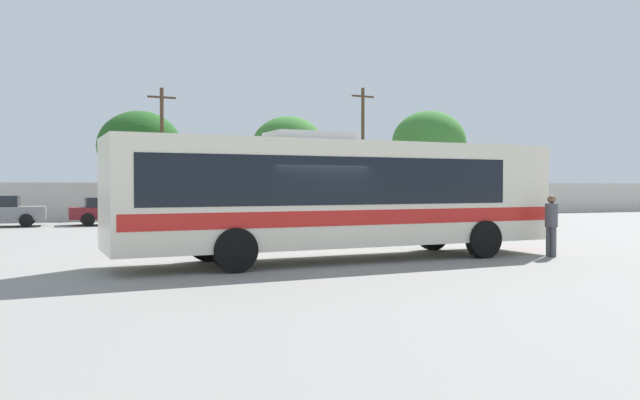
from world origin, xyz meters
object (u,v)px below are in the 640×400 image
coach_bus_cream_red (337,193)px  attendant_by_bus_door (551,222)px  roadside_tree_midright (288,148)px  parked_car_second_maroon (114,210)px  roadside_tree_midleft (140,146)px  utility_pole_far (162,150)px  utility_pole_near (363,148)px  parked_car_third_silver (246,207)px  roadside_tree_right (429,142)px

coach_bus_cream_red → attendant_by_bus_door: bearing=-11.9°
roadside_tree_midright → parked_car_second_maroon: bearing=-143.9°
attendant_by_bus_door → coach_bus_cream_red: bearing=168.1°
parked_car_second_maroon → roadside_tree_midleft: size_ratio=0.65×
parked_car_second_maroon → attendant_by_bus_door: bearing=-60.6°
utility_pole_far → roadside_tree_midright: bearing=7.8°
parked_car_second_maroon → utility_pole_near: utility_pole_near is taller
parked_car_third_silver → roadside_tree_right: roadside_tree_right is taller
roadside_tree_midright → roadside_tree_right: bearing=-2.2°
utility_pole_far → roadside_tree_midleft: (-1.14, 3.36, 0.37)m
attendant_by_bus_door → parked_car_second_maroon: bearing=119.4°
utility_pole_near → roadside_tree_midleft: 15.54m
parked_car_third_silver → utility_pole_far: utility_pole_far is taller
coach_bus_cream_red → roadside_tree_midright: 28.13m
parked_car_second_maroon → roadside_tree_right: roadside_tree_right is taller
utility_pole_far → roadside_tree_midleft: 3.57m
parked_car_second_maroon → roadside_tree_midleft: (2.04, 10.88, 3.92)m
parked_car_third_silver → roadside_tree_midright: size_ratio=0.66×
parked_car_third_silver → roadside_tree_midright: bearing=60.2°
coach_bus_cream_red → utility_pole_far: size_ratio=1.51×
utility_pole_far → utility_pole_near: bearing=1.2°
attendant_by_bus_door → utility_pole_near: (6.20, 27.48, 3.70)m
roadside_tree_midleft → parked_car_second_maroon: bearing=-100.6°
attendant_by_bus_door → roadside_tree_right: 30.67m
coach_bus_cream_red → parked_car_second_maroon: size_ratio=2.71×
coach_bus_cream_red → utility_pole_far: 26.11m
roadside_tree_right → utility_pole_far: bearing=-177.7°
roadside_tree_right → roadside_tree_midleft: bearing=173.0°
attendant_by_bus_door → roadside_tree_midright: size_ratio=0.25×
roadside_tree_midright → parked_car_third_silver: bearing=-119.8°
parked_car_second_maroon → roadside_tree_right: size_ratio=0.60×
attendant_by_bus_door → roadside_tree_midright: bearing=88.2°
coach_bus_cream_red → parked_car_second_maroon: 19.12m
coach_bus_cream_red → roadside_tree_midright: roadside_tree_midright is taller
parked_car_third_silver → parked_car_second_maroon: bearing=177.4°
coach_bus_cream_red → roadside_tree_midleft: bearing=95.9°
coach_bus_cream_red → utility_pole_near: size_ratio=1.38×
roadside_tree_right → coach_bus_cream_red: bearing=-123.7°
roadside_tree_midleft → utility_pole_near: bearing=-11.4°
roadside_tree_midleft → coach_bus_cream_red: bearing=-84.1°
utility_pole_far → roadside_tree_midright: utility_pole_far is taller
parked_car_third_silver → utility_pole_near: bearing=37.8°
roadside_tree_midleft → roadside_tree_right: roadside_tree_right is taller
utility_pole_near → utility_pole_far: bearing=-178.8°
roadside_tree_midright → utility_pole_near: bearing=-9.7°
utility_pole_far → roadside_tree_right: 19.77m
parked_car_third_silver → utility_pole_near: (10.48, 8.11, 3.87)m
attendant_by_bus_door → parked_car_third_silver: attendant_by_bus_door is taller
coach_bus_cream_red → roadside_tree_midright: size_ratio=1.81×
coach_bus_cream_red → roadside_tree_right: size_ratio=1.63×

